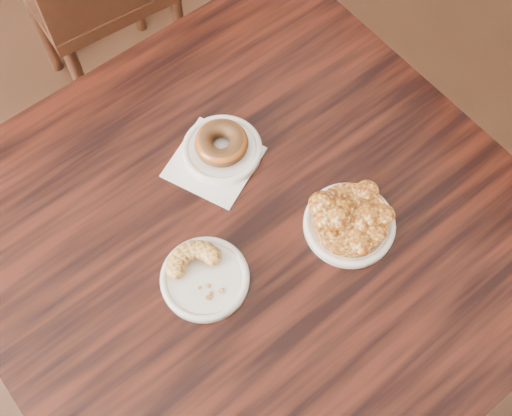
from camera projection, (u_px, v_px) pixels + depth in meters
floor at (233, 236)px, 1.91m from camera, size 5.00×5.00×0.00m
cafe_table at (253, 298)px, 1.43m from camera, size 1.01×1.01×0.75m
napkin at (214, 162)px, 1.15m from camera, size 0.19×0.19×0.00m
plate_donut at (222, 150)px, 1.15m from camera, size 0.14×0.14×0.01m
plate_cruller at (205, 279)px, 1.05m from camera, size 0.15×0.15×0.01m
plate_fritter at (349, 225)px, 1.09m from camera, size 0.16×0.16×0.01m
glazed_donut at (221, 143)px, 1.13m from camera, size 0.10×0.10×0.03m
apple_fritter at (351, 218)px, 1.07m from camera, size 0.17×0.17×0.04m
cruller_fragment at (204, 274)px, 1.03m from camera, size 0.11×0.11×0.03m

